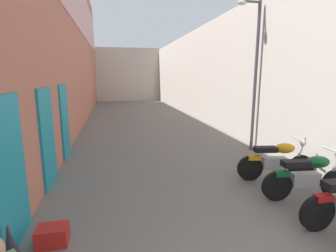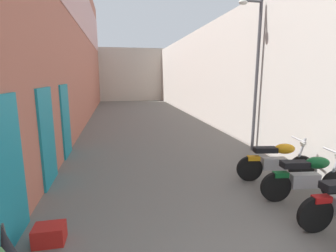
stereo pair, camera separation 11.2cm
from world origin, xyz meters
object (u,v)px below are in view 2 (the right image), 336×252
at_px(motorcycle_fifth, 277,160).
at_px(street_lamp, 255,66).
at_px(plastic_crate, 49,234).
at_px(umbrella_leaning, 6,245).
at_px(motorcycle_fourth, 308,176).

bearing_deg(motorcycle_fifth, street_lamp, 74.34).
distance_m(plastic_crate, umbrella_leaning, 1.13).
distance_m(motorcycle_fourth, umbrella_leaning, 5.05).
height_order(motorcycle_fifth, plastic_crate, motorcycle_fifth).
bearing_deg(street_lamp, plastic_crate, -143.75).
height_order(motorcycle_fourth, plastic_crate, motorcycle_fourth).
height_order(motorcycle_fourth, motorcycle_fifth, same).
xyz_separation_m(motorcycle_fifth, umbrella_leaning, (-4.85, -2.43, 0.18)).
distance_m(motorcycle_fourth, motorcycle_fifth, 1.01).
relative_size(motorcycle_fourth, motorcycle_fifth, 1.00).
distance_m(plastic_crate, street_lamp, 7.18).
xyz_separation_m(motorcycle_fifth, street_lamp, (0.70, 2.50, 2.25)).
distance_m(motorcycle_fifth, plastic_crate, 4.92).
xyz_separation_m(motorcycle_fourth, street_lamp, (0.70, 3.51, 2.25)).
bearing_deg(motorcycle_fourth, motorcycle_fifth, 90.00).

